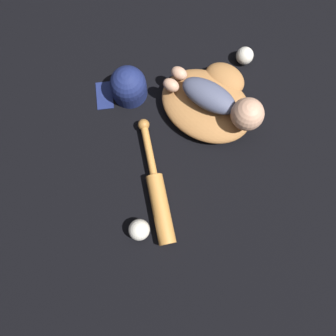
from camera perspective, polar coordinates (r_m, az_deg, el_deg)
ground_plane at (r=1.27m, az=8.19°, el=8.41°), size 6.00×6.00×0.00m
baseball_glove at (r=1.26m, az=7.24°, el=11.51°), size 0.43×0.39×0.08m
baby_figure at (r=1.16m, az=9.50°, el=11.22°), size 0.37×0.22×0.11m
baseball_bat at (r=1.15m, az=-1.79°, el=-4.62°), size 0.43×0.24×0.06m
baseball at (r=1.13m, az=-5.06°, el=-10.66°), size 0.07×0.07×0.07m
baseball_spare at (r=1.38m, az=13.21°, el=18.50°), size 0.07×0.07×0.07m
baseball_cap at (r=1.27m, az=-6.97°, el=14.01°), size 0.18×0.21×0.14m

